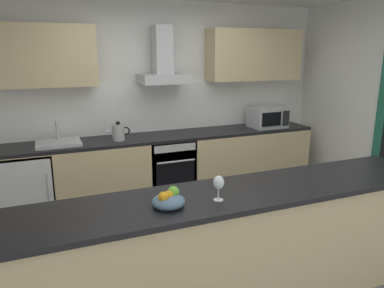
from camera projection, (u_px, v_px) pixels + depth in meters
ground at (212, 261)px, 3.53m from camera, size 5.92×4.81×0.02m
wall_back at (152, 101)px, 4.97m from camera, size 5.92×0.12×2.60m
backsplash_tile at (154, 107)px, 4.92m from camera, size 4.18×0.02×0.66m
counter_back at (162, 169)px, 4.84m from camera, size 4.33×0.60×0.90m
counter_island at (240, 249)px, 2.80m from camera, size 3.37×0.64×0.96m
upper_cabinets at (156, 55)px, 4.61m from camera, size 4.27×0.32×0.70m
oven at (168, 168)px, 4.84m from camera, size 0.60×0.62×0.80m
refrigerator at (28, 188)px, 4.22m from camera, size 0.58×0.60×0.85m
microwave at (268, 117)px, 5.22m from camera, size 0.50×0.38×0.30m
sink at (58, 142)px, 4.25m from camera, size 0.50×0.40×0.26m
kettle at (119, 132)px, 4.44m from camera, size 0.29×0.15×0.24m
range_hood at (163, 65)px, 4.63m from camera, size 0.62×0.45×0.72m
wine_glass at (219, 183)px, 2.47m from camera, size 0.08×0.08×0.18m
fruit_bowl at (169, 200)px, 2.39m from camera, size 0.22×0.22×0.13m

